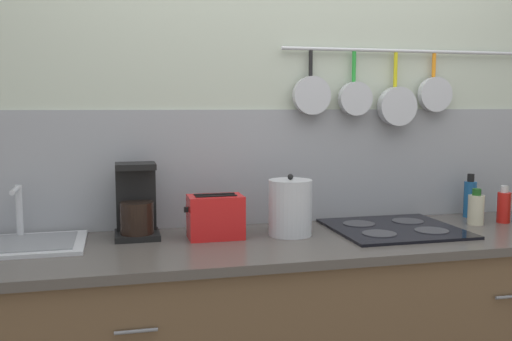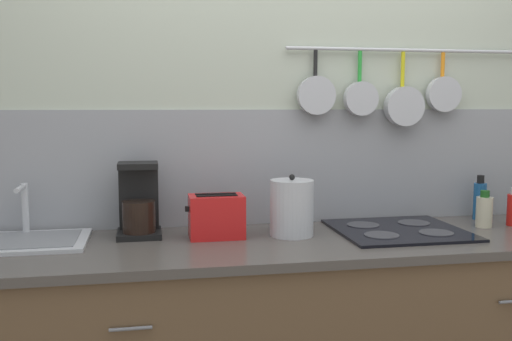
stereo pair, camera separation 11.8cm
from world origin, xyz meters
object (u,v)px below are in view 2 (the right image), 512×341
object	(u,v)px
bottle_cooking_wine	(484,211)
bottle_vinegar	(480,200)
kettle	(292,208)
toaster	(216,216)
coffee_maker	(139,206)

from	to	relation	value
bottle_cooking_wine	bottle_vinegar	distance (m)	0.18
kettle	bottle_cooking_wine	world-z (taller)	kettle
kettle	toaster	bearing A→B (deg)	176.57
bottle_cooking_wine	bottle_vinegar	world-z (taller)	bottle_vinegar
toaster	bottle_cooking_wine	bearing A→B (deg)	-0.91
toaster	bottle_cooking_wine	xyz separation A→B (m)	(1.19, -0.02, -0.02)
bottle_cooking_wine	kettle	bearing A→B (deg)	179.98
toaster	bottle_vinegar	distance (m)	1.27
kettle	bottle_vinegar	world-z (taller)	kettle
toaster	coffee_maker	bearing A→B (deg)	162.69
bottle_vinegar	coffee_maker	bearing A→B (deg)	-178.40
coffee_maker	bottle_cooking_wine	bearing A→B (deg)	-4.41
coffee_maker	toaster	size ratio (longest dim) A/B	1.28
kettle	bottle_cooking_wine	bearing A→B (deg)	-0.02
kettle	bottle_vinegar	distance (m)	0.97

